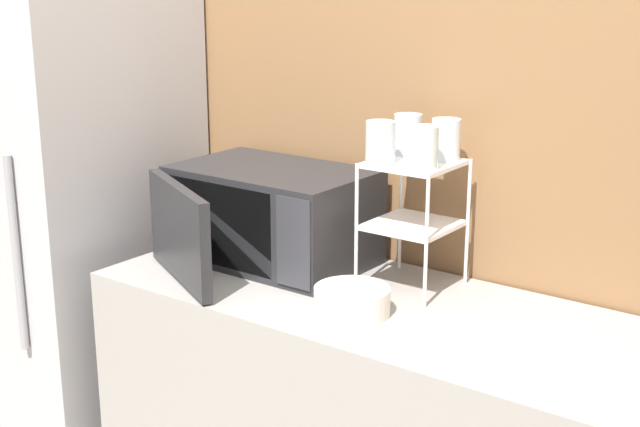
% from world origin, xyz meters
% --- Properties ---
extents(wall_back, '(8.00, 0.06, 2.60)m').
position_xyz_m(wall_back, '(0.00, 0.65, 1.30)').
color(wall_back, olive).
rests_on(wall_back, ground_plane).
extents(microwave, '(0.58, 0.59, 0.28)m').
position_xyz_m(microwave, '(-0.47, 0.39, 1.07)').
color(microwave, '#262628').
rests_on(microwave, counter).
extents(dish_rack, '(0.23, 0.24, 0.35)m').
position_xyz_m(dish_rack, '(-0.01, 0.46, 1.18)').
color(dish_rack, white).
rests_on(dish_rack, counter).
extents(glass_front_left, '(0.08, 0.08, 0.11)m').
position_xyz_m(glass_front_left, '(-0.08, 0.39, 1.33)').
color(glass_front_left, silver).
rests_on(glass_front_left, dish_rack).
extents(glass_back_right, '(0.08, 0.08, 0.11)m').
position_xyz_m(glass_back_right, '(0.04, 0.52, 1.33)').
color(glass_back_right, silver).
rests_on(glass_back_right, dish_rack).
extents(glass_front_right, '(0.08, 0.08, 0.11)m').
position_xyz_m(glass_front_right, '(0.05, 0.39, 1.33)').
color(glass_front_right, silver).
rests_on(glass_front_right, dish_rack).
extents(glass_back_left, '(0.08, 0.08, 0.11)m').
position_xyz_m(glass_back_left, '(-0.08, 0.52, 1.33)').
color(glass_back_left, silver).
rests_on(glass_back_left, dish_rack).
extents(bowl, '(0.19, 0.19, 0.07)m').
position_xyz_m(bowl, '(-0.03, 0.19, 0.96)').
color(bowl, silver).
rests_on(bowl, counter).
extents(refrigerator, '(0.72, 0.70, 1.73)m').
position_xyz_m(refrigerator, '(-1.28, 0.28, 0.86)').
color(refrigerator, '#B7B7BC').
rests_on(refrigerator, ground_plane).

